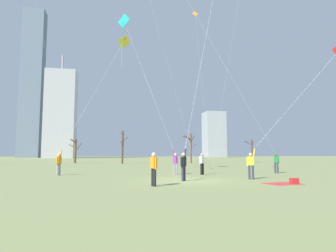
{
  "coord_description": "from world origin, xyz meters",
  "views": [
    {
      "loc": [
        -4.28,
        -16.71,
        1.53
      ],
      "look_at": [
        0.0,
        6.0,
        3.78
      ],
      "focal_mm": 31.05,
      "sensor_mm": 36.0,
      "label": 1
    }
  ],
  "objects": [
    {
      "name": "skyline_wide_slab",
      "position": [
        47.94,
        129.17,
        11.87
      ],
      "size": [
        10.22,
        10.27,
        23.74
      ],
      "color": "#9EA3AD",
      "rests_on": "ground"
    },
    {
      "name": "bystander_watching_nearby",
      "position": [
        2.32,
        4.46,
        0.9
      ],
      "size": [
        0.44,
        0.36,
        1.62
      ],
      "color": "black",
      "rests_on": "ground"
    },
    {
      "name": "kite_flyer_midfield_right_yellow",
      "position": [
        -7.15,
        6.92,
        3.41
      ],
      "size": [
        5.53,
        5.83,
        13.14
      ],
      "color": "gray",
      "rests_on": "ground"
    },
    {
      "name": "kite_flyer_midfield_center_purple",
      "position": [
        1.16,
        1.49,
        6.08
      ],
      "size": [
        6.07,
        6.82,
        20.14
      ],
      "color": "#33384C",
      "rests_on": "ground"
    },
    {
      "name": "bare_tree_left_of_center",
      "position": [
        21.47,
        34.36,
        2.3
      ],
      "size": [
        2.4,
        1.7,
        4.27
      ],
      "color": "#4C3828",
      "rests_on": "ground"
    },
    {
      "name": "kite_flyer_foreground_right_red",
      "position": [
        5.08,
        0.12,
        2.04
      ],
      "size": [
        7.79,
        0.6,
        9.32
      ],
      "color": "#33384C",
      "rests_on": "ground"
    },
    {
      "name": "bystander_strolling_midfield",
      "position": [
        -2.34,
        -2.69,
        0.9
      ],
      "size": [
        0.31,
        0.48,
        1.62
      ],
      "color": "black",
      "rests_on": "ground"
    },
    {
      "name": "kite_flyer_midfield_left_white",
      "position": [
        7.17,
        4.76,
        3.46
      ],
      "size": [
        11.48,
        2.12,
        18.22
      ],
      "color": "#33384C",
      "rests_on": "ground"
    },
    {
      "name": "skyline_mid_tower_right",
      "position": [
        -41.42,
        123.12,
        34.27
      ],
      "size": [
        9.4,
        7.08,
        68.54
      ],
      "color": "slate",
      "rests_on": "ground"
    },
    {
      "name": "picnic_spot",
      "position": [
        4.68,
        -2.93,
        0.09
      ],
      "size": [
        2.03,
        1.71,
        0.31
      ],
      "color": "#CC3838",
      "rests_on": "ground"
    },
    {
      "name": "distant_kite_high_overhead_orange",
      "position": [
        6.94,
        21.01,
        18.57
      ],
      "size": [
        2.51,
        0.73,
        21.61
      ],
      "color": "orange",
      "rests_on": "ground"
    },
    {
      "name": "skyline_squat_block",
      "position": [
        -25.94,
        108.71,
        18.07
      ],
      "size": [
        11.93,
        10.01,
        43.08
      ],
      "color": "#B2B2B7",
      "rests_on": "ground"
    },
    {
      "name": "bare_tree_center",
      "position": [
        8.77,
        31.53,
        2.92
      ],
      "size": [
        2.53,
        2.53,
        5.07
      ],
      "color": "brown",
      "rests_on": "ground"
    },
    {
      "name": "bare_tree_leftmost",
      "position": [
        -10.76,
        35.75,
        2.29
      ],
      "size": [
        2.38,
        1.99,
        4.2
      ],
      "color": "brown",
      "rests_on": "ground"
    },
    {
      "name": "ground_plane",
      "position": [
        0.0,
        0.0,
        0.0
      ],
      "size": [
        400.0,
        400.0,
        0.0
      ],
      "primitive_type": "plane",
      "color": "#848E56"
    },
    {
      "name": "kite_flyer_foreground_left_teal",
      "position": [
        -0.6,
        6.07,
        4.15
      ],
      "size": [
        4.71,
        3.83,
        14.1
      ],
      "color": "gray",
      "rests_on": "ground"
    },
    {
      "name": "distant_kite_drifting_left_green",
      "position": [
        -14.81,
        23.8,
        21.68
      ],
      "size": [
        4.77,
        4.15,
        24.06
      ],
      "color": "green",
      "rests_on": "ground"
    },
    {
      "name": "bare_tree_far_right_edge",
      "position": [
        -2.79,
        31.57,
        2.82
      ],
      "size": [
        1.48,
        2.77,
        5.38
      ],
      "color": "#4C3828",
      "rests_on": "ground"
    }
  ]
}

